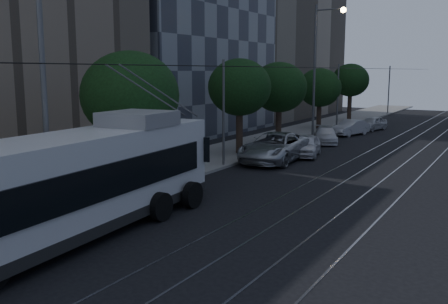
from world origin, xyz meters
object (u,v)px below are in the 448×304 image
car_white_b (325,135)px  car_white_d (372,123)px  pickup_silver (275,147)px  streetlamp_far (320,59)px  streetlamp_near (50,39)px  car_white_c (350,128)px  car_white_a (306,145)px  trolleybus (80,182)px

car_white_b → car_white_d: (0.88, 10.16, 0.03)m
pickup_silver → streetlamp_far: (-1.77, 12.12, 5.48)m
streetlamp_near → streetlamp_far: (-0.60, 27.49, -0.08)m
pickup_silver → car_white_b: pickup_silver is taller
car_white_b → car_white_d: bearing=63.7°
streetlamp_near → car_white_b: bearing=87.2°
car_white_c → streetlamp_far: 6.48m
car_white_a → car_white_b: 6.25m
car_white_d → pickup_silver: bearing=-80.1°
pickup_silver → streetlamp_near: (-1.17, -15.37, 5.56)m
pickup_silver → car_white_c: bearing=85.9°
streetlamp_far → car_white_a: bearing=-74.1°
trolleybus → car_white_c: (-0.01, 30.16, -1.15)m
car_white_c → streetlamp_far: streetlamp_far is taller
car_white_d → streetlamp_near: streetlamp_near is taller
pickup_silver → car_white_b: size_ratio=1.48×
car_white_a → car_white_d: size_ratio=1.08×
pickup_silver → car_white_c: size_ratio=1.57×
trolleybus → streetlamp_far: (-2.06, 27.83, 4.55)m
trolleybus → car_white_d: (0.62, 34.78, -1.16)m
car_white_b → car_white_d: size_ratio=1.12×
car_white_d → streetlamp_near: 34.99m
trolleybus → pickup_silver: trolleybus is taller
car_white_c → streetlamp_near: size_ratio=0.37×
car_white_d → streetlamp_near: (-2.08, -34.44, 5.79)m
car_white_b → streetlamp_far: (-1.80, 3.21, 5.74)m
car_white_a → streetlamp_near: bearing=-110.3°
car_white_c → streetlamp_far: bearing=-114.7°
trolleybus → streetlamp_near: (-1.46, 0.34, 4.63)m
trolleybus → streetlamp_near: bearing=162.2°
car_white_b → car_white_c: car_white_c is taller
trolleybus → car_white_b: 24.65m
car_white_c → pickup_silver: bearing=-74.4°
trolleybus → streetlamp_near: size_ratio=1.22×
trolleybus → car_white_b: bearing=86.0°
car_white_c → streetlamp_far: size_ratio=0.37×
car_white_b → trolleybus: bearing=-110.8°
car_white_a → car_white_c: 11.74m
streetlamp_far → streetlamp_near: bearing=-88.7°
car_white_b → car_white_c: 5.54m
car_white_a → pickup_silver: bearing=-122.2°
car_white_a → car_white_b: car_white_a is taller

